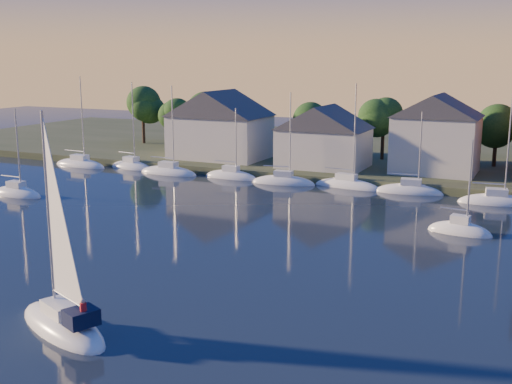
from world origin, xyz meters
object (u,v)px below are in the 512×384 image
Objects in this scene: clubhouse_east at (436,133)px; hero_sailboat at (63,321)px; clubhouse_centre at (324,136)px; drifting_sailboat_right at (460,232)px; drifting_sailboat_left at (17,195)px; clubhouse_west at (220,123)px.

clubhouse_east is 56.51m from hero_sailboat.
clubhouse_centre is 30.83m from drifting_sailboat_right.
drifting_sailboat_left is 1.15× the size of drifting_sailboat_right.
hero_sailboat reaches higher than clubhouse_east.
clubhouse_centre is at bearing -3.58° from clubhouse_west.
hero_sailboat is at bearing -70.61° from clubhouse_west.
drifting_sailboat_right is (20.57, -22.41, -5.04)m from clubhouse_centre.
clubhouse_east is at bearing 1.91° from clubhouse_west.
drifting_sailboat_right is (36.57, -23.41, -5.83)m from clubhouse_west.
clubhouse_centre is 14.17m from clubhouse_east.
clubhouse_east is at bearing 111.59° from drifting_sailboat_right.
drifting_sailboat_left is at bearing -144.22° from clubhouse_east.
clubhouse_east reaches higher than drifting_sailboat_right.
hero_sailboat is at bearing -86.70° from clubhouse_centre.
clubhouse_west is 30.80m from drifting_sailboat_left.
clubhouse_centre is 38.49m from drifting_sailboat_left.
clubhouse_centre is at bearing 46.44° from drifting_sailboat_left.
clubhouse_east is 25.96m from drifting_sailboat_right.
clubhouse_east is (14.00, 2.00, 0.87)m from clubhouse_centre.
clubhouse_east is 0.97× the size of drifting_sailboat_left.
clubhouse_centre is 0.85× the size of hero_sailboat.
hero_sailboat is at bearing -40.27° from drifting_sailboat_left.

